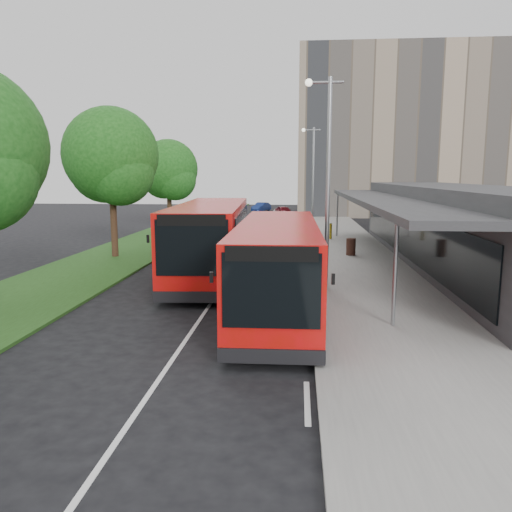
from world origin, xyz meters
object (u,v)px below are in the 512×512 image
(bus_second, at_px, (211,239))
(litter_bin, at_px, (351,247))
(tree_far, at_px, (169,173))
(bollard, at_px, (331,231))
(lamp_post_far, at_px, (312,173))
(car_near, at_px, (284,211))
(bus_main, at_px, (278,267))
(lamp_post_near, at_px, (326,170))
(tree_mid, at_px, (111,161))
(car_far, at_px, (261,207))

(bus_second, distance_m, litter_bin, 8.93)
(tree_far, height_order, bollard, tree_far)
(bus_second, relative_size, bollard, 10.75)
(lamp_post_far, height_order, car_near, lamp_post_far)
(litter_bin, bearing_deg, bus_second, -140.35)
(bus_main, xyz_separation_m, car_near, (-0.91, 38.75, -0.94))
(bollard, bearing_deg, car_near, 100.66)
(lamp_post_near, bearing_deg, tree_mid, 147.64)
(lamp_post_far, bearing_deg, lamp_post_near, -90.00)
(lamp_post_near, relative_size, bollard, 7.34)
(tree_far, relative_size, lamp_post_near, 0.91)
(lamp_post_far, height_order, litter_bin, lamp_post_far)
(litter_bin, bearing_deg, car_far, 102.18)
(tree_far, height_order, bus_main, tree_far)
(bus_second, xyz_separation_m, car_far, (-0.74, 40.73, -1.12))
(tree_far, relative_size, bollard, 6.69)
(bollard, distance_m, car_far, 28.91)
(lamp_post_near, bearing_deg, bus_main, -117.40)
(car_far, bearing_deg, bollard, -53.58)
(bollard, bearing_deg, litter_bin, -84.49)
(lamp_post_far, bearing_deg, car_far, 103.74)
(lamp_post_far, bearing_deg, bus_main, -94.18)
(litter_bin, distance_m, car_far, 35.88)
(litter_bin, relative_size, bollard, 0.85)
(car_near, distance_m, car_far, 8.32)
(lamp_post_far, xyz_separation_m, car_far, (-5.68, 23.21, -4.15))
(bollard, bearing_deg, bus_second, -115.92)
(bus_main, bearing_deg, lamp_post_far, 85.05)
(lamp_post_far, height_order, bollard, lamp_post_far)
(bus_second, height_order, litter_bin, bus_second)
(tree_far, xyz_separation_m, bus_main, (9.43, -22.33, -3.17))
(tree_mid, xyz_separation_m, car_far, (5.45, 36.16, -4.71))
(tree_far, xyz_separation_m, bollard, (12.35, -3.92, -4.01))
(lamp_post_near, bearing_deg, car_far, 97.48)
(lamp_post_near, xyz_separation_m, bus_main, (-1.70, -3.28, -3.18))
(lamp_post_near, height_order, bus_main, lamp_post_near)
(tree_far, bearing_deg, bus_main, -67.11)
(car_far, bearing_deg, lamp_post_far, -53.64)
(tree_mid, relative_size, bollard, 7.49)
(litter_bin, bearing_deg, tree_mid, -175.23)
(tree_mid, bearing_deg, lamp_post_far, 49.32)
(litter_bin, bearing_deg, bus_main, -107.47)
(tree_mid, height_order, bollard, tree_mid)
(lamp_post_far, distance_m, car_near, 16.23)
(lamp_post_far, distance_m, car_far, 24.25)
(bus_second, bearing_deg, tree_mid, 140.06)
(lamp_post_near, relative_size, car_far, 2.34)
(tree_far, distance_m, lamp_post_near, 22.06)
(lamp_post_near, bearing_deg, car_near, 94.21)
(litter_bin, bearing_deg, tree_far, 140.03)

